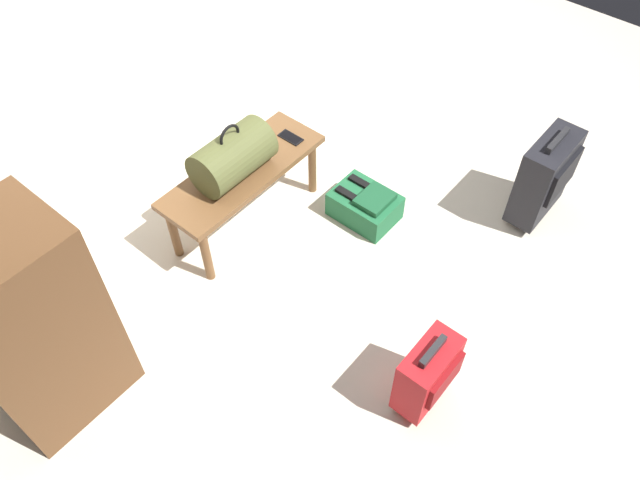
# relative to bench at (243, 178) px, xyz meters

# --- Properties ---
(ground_plane) EXTENTS (6.60, 6.60, 0.00)m
(ground_plane) POSITION_rel_bench_xyz_m (0.27, -0.80, -0.36)
(ground_plane) COLOR beige
(bench) EXTENTS (1.00, 0.36, 0.42)m
(bench) POSITION_rel_bench_xyz_m (0.00, 0.00, 0.00)
(bench) COLOR brown
(bench) RESTS_ON ground
(duffel_bag_olive) EXTENTS (0.44, 0.26, 0.34)m
(duffel_bag_olive) POSITION_rel_bench_xyz_m (-0.06, -0.00, 0.20)
(duffel_bag_olive) COLOR #51562D
(duffel_bag_olive) RESTS_ON bench
(cell_phone) EXTENTS (0.07, 0.14, 0.01)m
(cell_phone) POSITION_rel_bench_xyz_m (0.36, -0.04, 0.07)
(cell_phone) COLOR black
(cell_phone) RESTS_ON bench
(suitcase_upright_charcoal) EXTENTS (0.41, 0.21, 0.60)m
(suitcase_upright_charcoal) POSITION_rel_bench_xyz_m (1.14, -1.28, -0.05)
(suitcase_upright_charcoal) COLOR black
(suitcase_upright_charcoal) RESTS_ON ground
(suitcase_small_red) EXTENTS (0.32, 0.19, 0.46)m
(suitcase_small_red) POSITION_rel_bench_xyz_m (-0.29, -1.44, -0.12)
(suitcase_small_red) COLOR red
(suitcase_small_red) RESTS_ON ground
(backpack_green) EXTENTS (0.28, 0.38, 0.21)m
(backpack_green) POSITION_rel_bench_xyz_m (0.47, -0.51, -0.26)
(backpack_green) COLOR #1E6038
(backpack_green) RESTS_ON ground
(side_cabinet) EXTENTS (0.56, 0.44, 1.10)m
(side_cabinet) POSITION_rel_bench_xyz_m (-1.35, -0.09, 0.19)
(side_cabinet) COLOR brown
(side_cabinet) RESTS_ON ground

